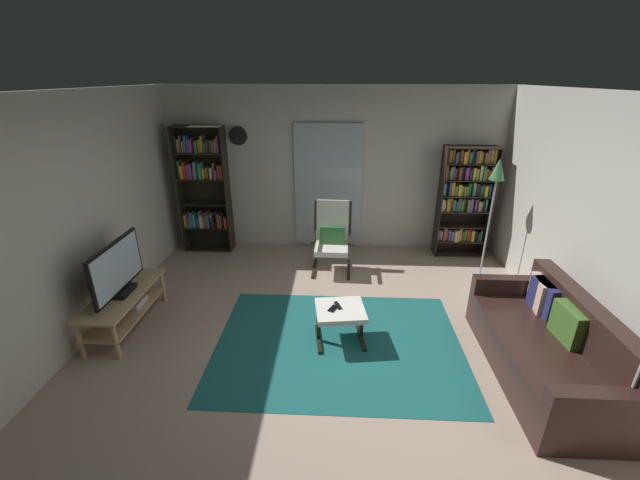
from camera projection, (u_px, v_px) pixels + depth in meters
ground_plane at (326, 352)px, 4.20m from camera, size 7.02×7.02×0.00m
wall_back at (333, 170)px, 6.36m from camera, size 5.60×0.06×2.60m
wall_left at (50, 234)px, 3.82m from camera, size 0.06×6.00×2.60m
wall_right at (624, 245)px, 3.57m from camera, size 0.06×6.00×2.60m
glass_door_panel at (328, 187)px, 6.40m from camera, size 1.10×0.01×2.00m
area_rug at (338, 343)px, 4.32m from camera, size 2.67×2.00×0.01m
tv_stand at (126, 303)px, 4.53m from camera, size 0.48×1.25×0.45m
television at (117, 270)px, 4.34m from camera, size 0.20×0.98×0.61m
bookshelf_near_tv at (204, 186)px, 6.29m from camera, size 0.78×0.30×2.03m
bookshelf_near_sofa at (465, 196)px, 6.13m from camera, size 0.79×0.30×1.75m
leather_sofa at (548, 347)px, 3.79m from camera, size 0.83×1.90×0.81m
lounge_armchair at (332, 235)px, 5.84m from camera, size 0.58×0.66×1.02m
ottoman at (340, 314)px, 4.26m from camera, size 0.58×0.55×0.41m
tv_remote at (338, 305)px, 4.27m from camera, size 0.09×0.15×0.02m
cell_phone at (333, 308)px, 4.22m from camera, size 0.12×0.16×0.01m
floor_lamp_by_shelf at (496, 181)px, 5.25m from camera, size 0.22×0.22×1.72m
wall_clock at (238, 136)px, 6.15m from camera, size 0.29×0.03×0.29m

